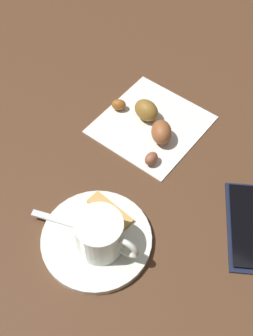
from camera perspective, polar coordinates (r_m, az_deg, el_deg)
The scene contains 8 objects.
ground_plane at distance 0.63m, azimuth 1.34°, elevation -0.57°, with size 1.80×1.80×0.00m, color #4F311E.
saucer at distance 0.57m, azimuth -4.00°, elevation -9.47°, with size 0.15×0.15×0.01m, color white.
espresso_cup at distance 0.54m, azimuth -3.45°, elevation -8.83°, with size 0.06×0.09×0.06m.
teaspoon at distance 0.57m, azimuth -5.12°, elevation -7.97°, with size 0.04×0.12×0.01m.
sugar_packet at distance 0.58m, azimuth -2.22°, elevation -5.73°, with size 0.07×0.02×0.01m, color tan.
napkin at distance 0.69m, azimuth 3.30°, elevation 5.84°, with size 0.16×0.15×0.00m, color silver.
croissant at distance 0.67m, azimuth 3.20°, elevation 6.12°, with size 0.10×0.13×0.03m.
cell_phone at distance 0.61m, azimuth 16.44°, elevation -7.42°, with size 0.15×0.12×0.01m.
Camera 1 is at (-0.31, -0.18, 0.52)m, focal length 45.86 mm.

